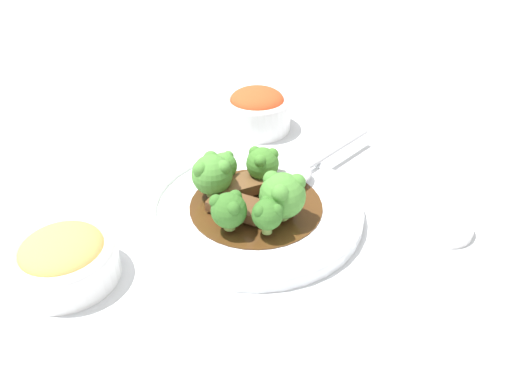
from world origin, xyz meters
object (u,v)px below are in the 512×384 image
Objects in this scene: broccoli_floret_3 at (262,163)px; side_bowl_kimchi at (257,110)px; beef_strip_2 at (278,197)px; broccoli_floret_5 at (212,174)px; beef_strip_0 at (242,185)px; beef_strip_1 at (237,206)px; main_plate at (256,209)px; broccoli_floret_4 at (224,165)px; broccoli_floret_1 at (229,210)px; sauce_dish at (442,225)px; broccoli_floret_0 at (283,194)px; serving_spoon at (299,172)px; broccoli_floret_2 at (267,214)px; side_bowl_appetizer at (64,258)px.

side_bowl_kimchi is (0.13, -0.13, -0.02)m from broccoli_floret_3.
broccoli_floret_5 is at bearing 32.23° from beef_strip_2.
beef_strip_0 is 1.00× the size of beef_strip_1.
main_plate is 6.60× the size of broccoli_floret_4.
beef_strip_0 is at bearing -56.41° from broccoli_floret_1.
broccoli_floret_1 is 0.07m from broccoli_floret_5.
broccoli_floret_5 is at bearing 118.73° from side_bowl_kimchi.
sauce_dish is at bearing -143.99° from main_plate.
sauce_dish is (-0.13, -0.13, -0.04)m from broccoli_floret_0.
beef_strip_1 is 0.69× the size of side_bowl_kimchi.
broccoli_floret_0 is at bearing 43.22° from sauce_dish.
broccoli_floret_3 is 0.05m from serving_spoon.
beef_strip_2 is at bearing -39.06° from broccoli_floret_0.
broccoli_floret_4 is at bearing 8.76° from beef_strip_2.
beef_strip_1 is at bearing 40.39° from sauce_dish.
beef_strip_2 and serving_spoon have the same top height.
beef_strip_0 is at bearing 75.54° from broccoli_floret_3.
broccoli_floret_2 is (-0.05, 0.01, 0.02)m from beef_strip_1.
beef_strip_1 is 1.49× the size of broccoli_floret_3.
serving_spoon is at bearing -63.13° from broccoli_floret_0.
broccoli_floret_2 is at bearing 145.70° from main_plate.
broccoli_floret_5 reaches higher than side_bowl_appetizer.
beef_strip_0 is 0.09m from broccoli_floret_2.
broccoli_floret_5 reaches higher than sauce_dish.
broccoli_floret_3 is 0.46× the size of side_bowl_appetizer.
side_bowl_appetizer is 1.53× the size of sauce_dish.
broccoli_floret_1 is (-0.02, 0.03, 0.02)m from beef_strip_1.
side_bowl_appetizer reaches higher than main_plate.
beef_strip_2 is 1.16× the size of broccoli_floret_0.
broccoli_floret_2 is at bearing 160.47° from broccoli_floret_4.
side_bowl_kimchi is 0.37m from side_bowl_appetizer.
main_plate is at bearing 165.55° from beef_strip_0.
broccoli_floret_3 is 0.24× the size of serving_spoon.
broccoli_floret_4 is (0.06, -0.01, 0.03)m from main_plate.
broccoli_floret_3 is at bearing -100.79° from side_bowl_appetizer.
broccoli_floret_0 is 0.53× the size of side_bowl_kimchi.
beef_strip_0 is at bearing -100.30° from side_bowl_appetizer.
sauce_dish is at bearing -136.78° from broccoli_floret_0.
serving_spoon is (-0.00, -0.08, 0.02)m from main_plate.
broccoli_floret_1 is 0.84× the size of broccoli_floret_5.
broccoli_floret_0 is (-0.07, 0.01, 0.02)m from beef_strip_0.
broccoli_floret_2 is 0.20m from sauce_dish.
main_plate is at bearing -34.30° from broccoli_floret_2.
beef_strip_2 is 0.08m from broccoli_floret_5.
main_plate is at bearing -108.47° from side_bowl_appetizer.
beef_strip_1 is 1.87× the size of broccoli_floret_4.
broccoli_floret_0 is at bearing -117.76° from broccoli_floret_1.
broccoli_floret_5 is at bearing -4.94° from broccoli_floret_2.
broccoli_floret_3 is (0.06, -0.04, -0.00)m from broccoli_floret_0.
main_plate is 0.07m from broccoli_floret_4.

